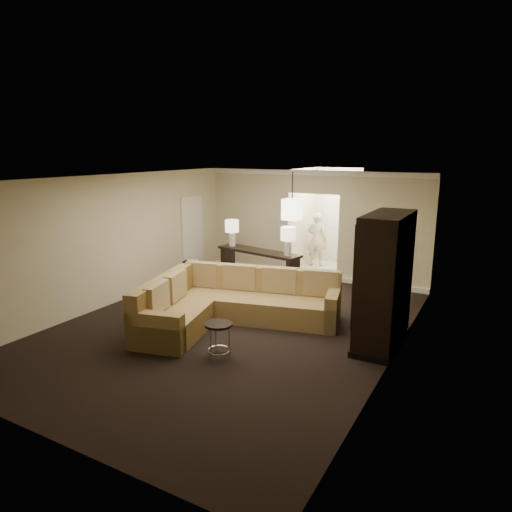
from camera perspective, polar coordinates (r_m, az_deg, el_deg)
The scene contains 19 objects.
ground at distance 8.84m, azimuth -3.05°, elevation -8.77°, with size 8.00×8.00×0.00m, color black.
wall_back at distance 11.93m, azimuth 7.07°, elevation 3.88°, with size 6.00×0.04×2.80m, color beige.
wall_front at distance 5.59m, azimuth -25.65°, elevation -7.98°, with size 6.00×0.04×2.80m, color beige.
wall_left at distance 10.30m, azimuth -17.49°, elevation 1.91°, with size 0.04×8.00×2.80m, color beige.
wall_right at distance 7.33m, azimuth 17.18°, elevation -2.44°, with size 0.04×8.00×2.80m, color beige.
ceiling at distance 8.22m, azimuth -3.29°, elevation 9.67°, with size 6.00×8.00×0.02m, color silver.
crown_molding at distance 11.75m, azimuth 7.17°, elevation 10.27°, with size 6.00×0.10×0.12m, color white.
baseboard at distance 12.17m, azimuth 6.81°, elevation -2.39°, with size 6.00×0.10×0.12m, color white.
side_door at distance 12.40m, azimuth -7.95°, elevation 2.56°, with size 0.05×0.90×2.10m, color silver.
foyer at distance 13.19m, azimuth 9.25°, elevation 4.25°, with size 1.44×2.02×2.80m.
sectional_sofa at distance 8.89m, azimuth -3.34°, elevation -5.90°, with size 3.50×3.27×1.00m.
coffee_table at distance 10.31m, azimuth -6.98°, elevation -4.33°, with size 1.24×1.24×0.45m.
console_table at distance 11.31m, azimuth 0.33°, elevation -1.05°, with size 2.34×0.93×0.88m.
armoire at distance 7.99m, azimuth 15.69°, elevation -3.33°, with size 0.68×1.59×2.29m.
drink_table at distance 7.50m, azimuth -4.71°, elevation -9.52°, with size 0.46×0.46×0.57m.
table_lamp_left at distance 11.71m, azimuth -3.02°, elevation 3.45°, with size 0.35×0.35×0.67m.
table_lamp_right at distance 10.62m, azimuth 4.04°, elevation 2.44°, with size 0.35×0.35×0.67m.
pendant_light at distance 10.67m, azimuth 4.53°, elevation 5.86°, with size 0.38×0.38×1.09m.
person at distance 13.27m, azimuth 7.60°, elevation 2.44°, with size 0.62×0.42×1.72m, color beige.
Camera 1 is at (4.36, -6.95, 3.29)m, focal length 32.00 mm.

